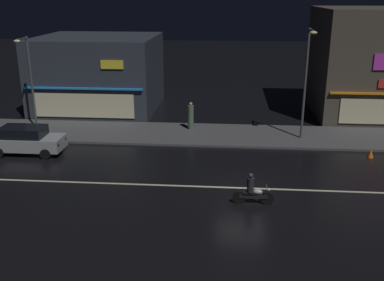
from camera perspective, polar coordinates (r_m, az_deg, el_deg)
The scene contains 10 objects.
ground_plane at distance 22.48m, azimuth 6.39°, elevation -6.08°, with size 140.00×140.00×0.00m, color black.
lane_divider_stripe at distance 22.48m, azimuth 6.39°, elevation -6.07°, with size 36.25×0.16×0.01m, color beige.
sidewalk_far at distance 30.31m, azimuth 6.04°, elevation 0.67°, with size 38.16×4.85×0.14m, color #4C4C4F.
storefront_left_block at distance 37.78m, azimuth -11.81°, elevation 8.47°, with size 9.40×8.98×5.93m.
streetlamp_west at distance 32.32m, azimuth -20.15°, elevation 7.86°, with size 0.44×1.64×6.38m.
streetlamp_mid at distance 29.09m, azimuth 14.45°, elevation 8.07°, with size 0.44×1.64×7.09m.
pedestrian_on_sidewalk at distance 31.05m, azimuth -0.17°, elevation 3.06°, with size 0.41×0.41×1.93m.
parked_car_near_kerb at distance 28.53m, azimuth -20.47°, elevation 0.10°, with size 4.30×1.98×1.67m.
motorcycle_following at distance 20.69m, azimuth 7.73°, elevation -6.47°, with size 1.90×0.60×1.52m.
traffic_cone at distance 28.30m, azimuth 21.93°, elevation -1.50°, with size 0.36×0.36×0.55m, color orange.
Camera 1 is at (-0.78, -20.44, 9.33)m, focal length 41.60 mm.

